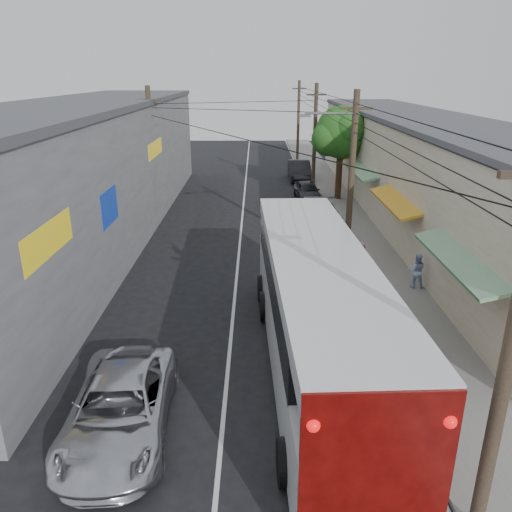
{
  "coord_description": "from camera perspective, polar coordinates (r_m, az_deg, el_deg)",
  "views": [
    {
      "loc": [
        0.87,
        -9.41,
        8.62
      ],
      "look_at": [
        0.87,
        8.71,
        1.98
      ],
      "focal_mm": 35.0,
      "sensor_mm": 36.0,
      "label": 1
    }
  ],
  "objects": [
    {
      "name": "parked_car_far",
      "position": [
        43.36,
        4.99,
        9.7
      ],
      "size": [
        1.78,
        5.0,
        1.64
      ],
      "primitive_type": "imported",
      "rotation": [
        0.0,
        0.0,
        0.01
      ],
      "color": "black",
      "rests_on": "ground"
    },
    {
      "name": "ground",
      "position": [
        12.79,
        -4.22,
        -22.31
      ],
      "size": [
        120.0,
        120.0,
        0.0
      ],
      "primitive_type": "plane",
      "color": "black",
      "rests_on": "ground"
    },
    {
      "name": "coach_bus",
      "position": [
        15.17,
        6.88,
        -5.99
      ],
      "size": [
        3.5,
        13.38,
        3.82
      ],
      "rotation": [
        0.0,
        0.0,
        0.04
      ],
      "color": "silver",
      "rests_on": "ground"
    },
    {
      "name": "jeepney",
      "position": [
        13.49,
        -15.28,
        -16.42
      ],
      "size": [
        2.78,
        5.5,
        1.49
      ],
      "primitive_type": "imported",
      "rotation": [
        0.0,
        0.0,
        0.06
      ],
      "color": "silver",
      "rests_on": "ground"
    },
    {
      "name": "parked_suv",
      "position": [
        28.54,
        7.51,
        4.06
      ],
      "size": [
        2.58,
        5.64,
        1.6
      ],
      "primitive_type": "imported",
      "rotation": [
        0.0,
        0.0,
        -0.06
      ],
      "color": "#9D9DA5",
      "rests_on": "ground"
    },
    {
      "name": "pedestrian_far",
      "position": [
        21.92,
        17.87,
        -1.6
      ],
      "size": [
        0.82,
        0.69,
        1.5
      ],
      "primitive_type": "imported",
      "rotation": [
        0.0,
        0.0,
        2.96
      ],
      "color": "#9BB2E1",
      "rests_on": "sidewalk"
    },
    {
      "name": "parked_car_mid",
      "position": [
        36.48,
        5.9,
        7.44
      ],
      "size": [
        1.98,
        4.07,
        1.34
      ],
      "primitive_type": "imported",
      "rotation": [
        0.0,
        0.0,
        0.11
      ],
      "color": "#29292F",
      "rests_on": "ground"
    },
    {
      "name": "building_right",
      "position": [
        33.45,
        17.86,
        9.78
      ],
      "size": [
        7.09,
        40.0,
        6.25
      ],
      "color": "beige",
      "rests_on": "ground"
    },
    {
      "name": "utility_poles",
      "position": [
        30.16,
        4.36,
        11.51
      ],
      "size": [
        11.8,
        45.28,
        8.0
      ],
      "color": "#473828",
      "rests_on": "ground"
    },
    {
      "name": "street_tree",
      "position": [
        36.15,
        9.82,
        13.59
      ],
      "size": [
        4.4,
        4.0,
        6.6
      ],
      "color": "#3F2B19",
      "rests_on": "ground"
    },
    {
      "name": "sidewalk",
      "position": [
        31.14,
        10.43,
        3.84
      ],
      "size": [
        3.0,
        80.0,
        0.12
      ],
      "primitive_type": "cube",
      "color": "slate",
      "rests_on": "ground"
    },
    {
      "name": "pedestrian_near",
      "position": [
        22.02,
        11.86,
        -0.56
      ],
      "size": [
        0.72,
        0.55,
        1.76
      ],
      "primitive_type": "imported",
      "rotation": [
        0.0,
        0.0,
        2.92
      ],
      "color": "#C46788",
      "rests_on": "sidewalk"
    },
    {
      "name": "building_left",
      "position": [
        29.38,
        -18.86,
        9.34
      ],
      "size": [
        7.2,
        36.0,
        7.25
      ],
      "color": "gray",
      "rests_on": "ground"
    }
  ]
}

